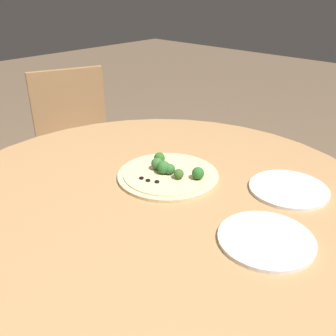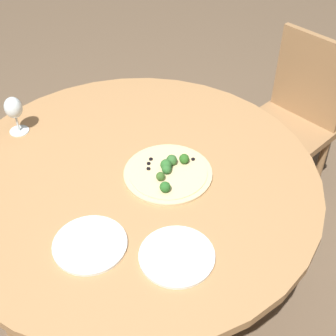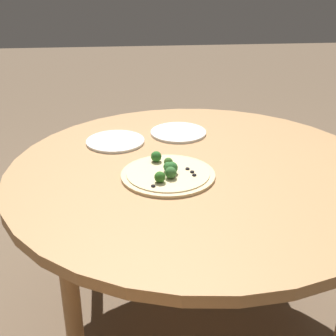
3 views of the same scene
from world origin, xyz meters
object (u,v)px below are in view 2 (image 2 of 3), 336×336
(pizza, at_px, (168,172))
(plate_near, at_px, (90,244))
(wine_glass, at_px, (14,109))
(plate_far, at_px, (177,256))
(chair, at_px, (290,119))

(pizza, height_order, plate_near, pizza)
(wine_glass, bearing_deg, plate_far, -19.65)
(chair, relative_size, plate_near, 3.84)
(plate_far, bearing_deg, plate_near, -163.98)
(wine_glass, distance_m, plate_near, 0.66)
(pizza, xyz_separation_m, plate_near, (-0.08, -0.38, -0.01))
(wine_glass, bearing_deg, plate_near, -33.08)
(pizza, bearing_deg, plate_far, -60.63)
(pizza, height_order, wine_glass, wine_glass)
(plate_near, bearing_deg, plate_far, 16.02)
(chair, bearing_deg, wine_glass, -113.22)
(plate_far, bearing_deg, wine_glass, 160.35)
(plate_far, bearing_deg, chair, 86.26)
(chair, distance_m, wine_glass, 1.31)
(pizza, relative_size, plate_near, 1.38)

